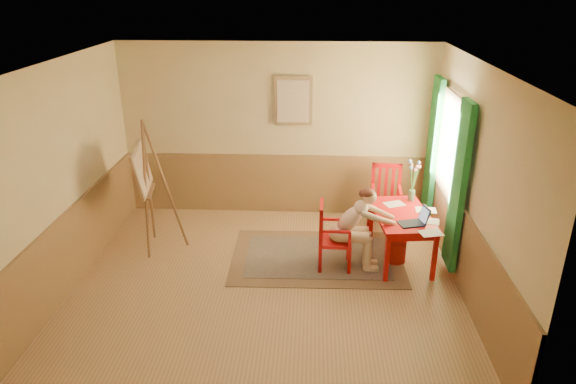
# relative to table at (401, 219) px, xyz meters

# --- Properties ---
(room) EXTENTS (5.04, 4.54, 2.84)m
(room) POSITION_rel_table_xyz_m (-1.80, -0.67, 0.77)
(room) COLOR tan
(room) RESTS_ON ground
(wainscot) EXTENTS (5.00, 4.50, 1.00)m
(wainscot) POSITION_rel_table_xyz_m (-1.80, 0.13, -0.13)
(wainscot) COLOR #946F48
(wainscot) RESTS_ON room
(window) EXTENTS (0.12, 2.01, 2.20)m
(window) POSITION_rel_table_xyz_m (0.62, 0.43, 0.71)
(window) COLOR white
(window) RESTS_ON room
(wall_portrait) EXTENTS (0.60, 0.05, 0.76)m
(wall_portrait) POSITION_rel_table_xyz_m (-1.55, 1.54, 1.27)
(wall_portrait) COLOR #967550
(wall_portrait) RESTS_ON room
(rug) EXTENTS (2.43, 1.65, 0.02)m
(rug) POSITION_rel_table_xyz_m (-1.14, 0.00, -0.62)
(rug) COLOR #8C7251
(rug) RESTS_ON room
(table) EXTENTS (0.85, 1.27, 0.72)m
(table) POSITION_rel_table_xyz_m (0.00, 0.00, 0.00)
(table) COLOR red
(table) RESTS_ON room
(chair_left) EXTENTS (0.44, 0.42, 0.94)m
(chair_left) POSITION_rel_table_xyz_m (-0.95, -0.24, -0.16)
(chair_left) COLOR red
(chair_left) RESTS_ON room
(chair_back) EXTENTS (0.49, 0.51, 1.04)m
(chair_back) POSITION_rel_table_xyz_m (-0.09, 0.95, -0.11)
(chair_back) COLOR red
(chair_back) RESTS_ON room
(figure) EXTENTS (0.87, 0.38, 1.18)m
(figure) POSITION_rel_table_xyz_m (-0.64, -0.25, 0.02)
(figure) COLOR beige
(figure) RESTS_ON room
(laptop) EXTENTS (0.42, 0.31, 0.22)m
(laptop) POSITION_rel_table_xyz_m (0.12, -0.32, 0.14)
(laptop) COLOR #1E2338
(laptop) RESTS_ON table
(papers) EXTENTS (0.72, 1.16, 0.00)m
(papers) POSITION_rel_table_xyz_m (0.22, -0.10, 0.09)
(papers) COLOR white
(papers) RESTS_ON table
(vase) EXTENTS (0.21, 0.29, 0.59)m
(vase) POSITION_rel_table_xyz_m (0.20, 0.47, 0.36)
(vase) COLOR #3F724C
(vase) RESTS_ON table
(wastebasket) EXTENTS (0.30, 0.30, 0.31)m
(wastebasket) POSITION_rel_table_xyz_m (-0.05, -0.04, -0.47)
(wastebasket) COLOR #AE1814
(wastebasket) RESTS_ON room
(easel) EXTENTS (0.70, 0.86, 1.93)m
(easel) POSITION_rel_table_xyz_m (-3.56, 0.20, 0.51)
(easel) COLOR brown
(easel) RESTS_ON room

